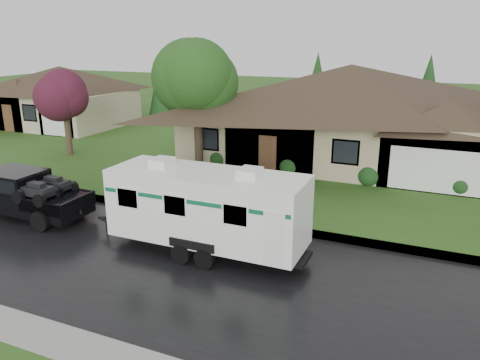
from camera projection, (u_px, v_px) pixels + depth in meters
name	position (u px, v px, depth m)	size (l,w,h in m)	color
ground	(214.00, 245.00, 17.12)	(140.00, 140.00, 0.00)	#2D571B
road	(187.00, 269.00, 15.36)	(140.00, 8.00, 0.01)	black
curb	(239.00, 222.00, 19.07)	(140.00, 0.50, 0.15)	gray
lawn	(317.00, 153.00, 30.25)	(140.00, 26.00, 0.15)	#2D571B
house_main	(353.00, 102.00, 27.32)	(19.44, 10.80, 6.90)	tan
house_far	(62.00, 91.00, 38.40)	(10.80, 8.64, 5.80)	tan
tree_left_green	(197.00, 80.00, 24.54)	(4.31, 4.31, 7.14)	#382B1E
tree_red	(64.00, 97.00, 28.42)	(3.16, 3.16, 5.24)	#382B1E
shrub_row	(328.00, 170.00, 24.32)	(13.60, 1.00, 1.00)	#143814
pickup_truck	(21.00, 192.00, 19.62)	(5.86, 2.23, 1.95)	black
travel_trailer	(208.00, 206.00, 16.08)	(7.23, 2.54, 3.24)	white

